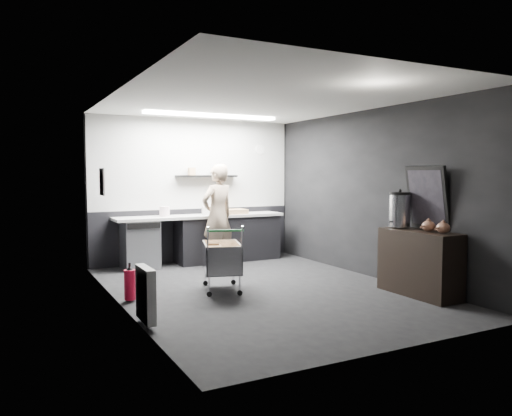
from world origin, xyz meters
TOP-DOWN VIEW (x-y plane):
  - floor at (0.00, 0.00)m, footprint 5.50×5.50m
  - ceiling at (0.00, 0.00)m, footprint 5.50×5.50m
  - wall_back at (0.00, 2.75)m, footprint 5.50×0.00m
  - wall_front at (0.00, -2.75)m, footprint 5.50×0.00m
  - wall_left at (-2.00, 0.00)m, footprint 0.00×5.50m
  - wall_right at (2.00, 0.00)m, footprint 0.00×5.50m
  - kitchen_wall_panel at (0.00, 2.73)m, footprint 3.95×0.02m
  - dado_panel at (0.00, 2.73)m, footprint 3.95×0.02m
  - floating_shelf at (0.20, 2.62)m, footprint 1.20×0.22m
  - wall_clock at (1.40, 2.72)m, footprint 0.20×0.03m
  - poster at (-1.98, 1.30)m, footprint 0.02×0.30m
  - poster_red_band at (-1.98, 1.30)m, footprint 0.02×0.22m
  - radiator at (-1.94, -0.90)m, footprint 0.10×0.50m
  - ceiling_strip at (0.00, 1.85)m, footprint 2.40×0.20m
  - prep_counter at (0.14, 2.42)m, footprint 3.20×0.61m
  - person at (0.15, 1.97)m, footprint 0.77×0.62m
  - shopping_cart at (-0.53, 0.24)m, footprint 0.73×0.99m
  - sideboard at (1.77, -1.25)m, footprint 0.51×1.19m
  - fire_extinguisher at (-1.85, 0.22)m, footprint 0.15×0.15m
  - cardboard_box at (0.66, 2.37)m, footprint 0.47×0.37m
  - pink_tub at (-0.69, 2.42)m, footprint 0.18×0.18m
  - white_container at (0.11, 2.37)m, footprint 0.21×0.18m

SIDE VIEW (x-z plane):
  - floor at x=0.00m, z-range 0.00..0.00m
  - fire_extinguisher at x=-1.85m, z-range -0.01..0.48m
  - radiator at x=-1.94m, z-range 0.05..0.65m
  - shopping_cart at x=-0.53m, z-range -0.02..0.90m
  - prep_counter at x=0.14m, z-range 0.01..0.91m
  - dado_panel at x=0.00m, z-range 0.00..1.00m
  - sideboard at x=1.77m, z-range -0.32..1.46m
  - person at x=0.15m, z-range 0.00..1.84m
  - cardboard_box at x=0.66m, z-range 0.90..0.99m
  - white_container at x=0.11m, z-range 0.90..1.07m
  - pink_tub at x=-0.69m, z-range 0.90..1.08m
  - wall_back at x=0.00m, z-range -1.40..4.10m
  - wall_front at x=0.00m, z-range -1.40..4.10m
  - wall_left at x=-2.00m, z-range -1.40..4.10m
  - wall_right at x=2.00m, z-range -1.40..4.10m
  - poster at x=-1.98m, z-range 1.35..1.75m
  - floating_shelf at x=0.20m, z-range 1.60..1.64m
  - poster_red_band at x=-1.98m, z-range 1.57..1.67m
  - kitchen_wall_panel at x=0.00m, z-range 1.00..2.70m
  - wall_clock at x=1.40m, z-range 2.05..2.25m
  - ceiling_strip at x=0.00m, z-range 2.65..2.69m
  - ceiling at x=0.00m, z-range 2.70..2.70m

